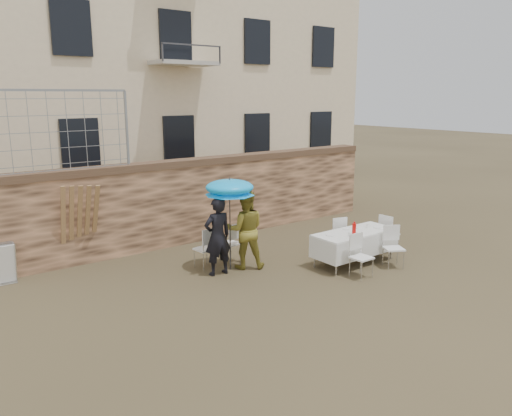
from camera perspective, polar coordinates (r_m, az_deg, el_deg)
ground at (r=9.86m, az=5.95°, el=-10.56°), size 80.00×80.00×0.00m
stone_wall at (r=13.44m, az=-8.58°, el=0.64°), size 13.00×0.50×2.20m
chain_link_fence at (r=12.05m, az=-21.65°, el=8.11°), size 3.20×0.06×1.80m
man_suit at (r=10.96m, az=-4.42°, el=-3.25°), size 0.66×0.45×1.75m
woman_dress at (r=11.36m, az=-1.23°, el=-2.48°), size 1.11×1.04×1.81m
umbrella at (r=11.03m, az=-3.03°, el=2.05°), size 1.12×1.12×1.96m
couple_chair_left at (r=11.53m, az=-5.86°, el=-4.53°), size 0.53×0.53×0.96m
couple_chair_right at (r=11.88m, az=-2.97°, el=-3.94°), size 0.55×0.55×0.96m
banquet_table at (r=11.93m, az=11.22°, el=-2.85°), size 2.10×0.85×0.78m
soda_bottle at (r=11.65m, az=11.15°, el=-2.35°), size 0.09×0.09×0.26m
table_chair_front_left at (r=11.10m, az=11.97°, el=-5.43°), size 0.48×0.48×0.96m
table_chair_front_right at (r=11.92m, az=15.47°, el=-4.35°), size 0.65×0.65×0.96m
table_chair_back at (r=12.66m, az=9.09°, el=-3.03°), size 0.59×0.59×0.96m
table_chair_side at (r=13.10m, az=14.95°, el=-2.77°), size 0.53×0.53×0.96m
chair_stack_right at (r=11.82m, az=-26.91°, el=-5.55°), size 0.46×0.32×0.92m
wood_planks at (r=12.09m, az=-19.80°, el=-1.85°), size 0.70×0.20×2.00m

